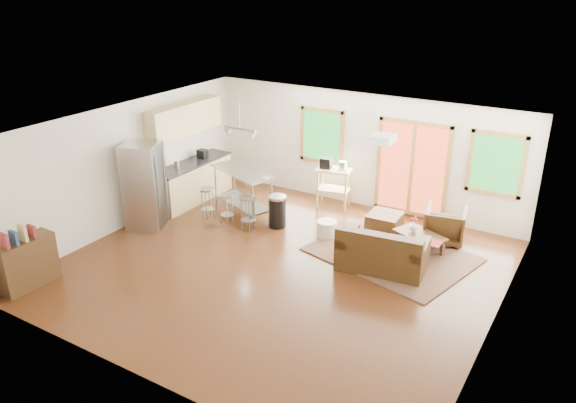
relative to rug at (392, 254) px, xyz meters
The scene contains 29 objects.
floor 2.19m from the rug, 136.38° to the right, with size 7.50×7.00×0.02m, color #391C0C.
ceiling 3.40m from the rug, 136.38° to the right, with size 7.50×7.00×0.02m, color white.
back_wall 2.86m from the rug, 128.46° to the left, with size 7.50×0.02×2.60m, color silver.
left_wall 5.70m from the rug, 164.21° to the right, with size 0.02×7.00×2.60m, color silver.
right_wall 2.94m from the rug, 34.83° to the right, with size 0.02×7.00×2.60m, color silver.
front_wall 5.42m from the rug, 107.53° to the right, with size 7.50×0.02×2.60m, color silver.
window_left 3.56m from the rug, 143.02° to the left, with size 1.10×0.05×1.30m.
french_doors 2.26m from the rug, 101.23° to the left, with size 1.60×0.05×2.10m.
window_right 2.78m from the rug, 56.01° to the left, with size 1.10×0.05×1.30m.
rug is the anchor object (origin of this frame).
loveseat 0.69m from the rug, 86.93° to the right, with size 1.65×1.06×0.83m.
coffee_table 0.64m from the rug, 46.29° to the left, with size 1.09×0.90×0.38m.
armchair 1.34m from the rug, 58.98° to the left, with size 0.76×0.72×0.79m, color black.
ottoman 0.99m from the rug, 121.03° to the left, with size 0.65×0.65×0.43m, color black.
pouf 1.44m from the rug, behind, with size 0.41×0.41×0.36m, color beige.
vase 0.71m from the rug, 62.53° to the left, with size 0.22×0.22×0.28m.
book 0.86m from the rug, ahead, with size 0.22×0.03×0.30m, color maroon.
cabinets 5.16m from the rug, behind, with size 0.64×2.24×2.30m.
refrigerator 5.21m from the rug, 163.81° to the right, with size 0.95×0.93×1.82m.
island 3.64m from the rug, behind, with size 1.74×1.17×1.02m.
cup 3.04m from the rug, behind, with size 0.13×0.10×0.13m, color white.
bar_stool_a 4.15m from the rug, behind, with size 0.43×0.43×0.69m.
bar_stool_b 3.63m from the rug, behind, with size 0.36×0.36×0.67m.
bar_stool_c 3.09m from the rug, behind, with size 0.36×0.36×0.74m.
trash_can 2.59m from the rug, behind, with size 0.47×0.47×0.70m.
kitchen_cart 2.69m from the rug, 143.31° to the left, with size 0.84×0.64×1.16m.
bookshelf 6.55m from the rug, 139.05° to the right, with size 0.41×0.99×1.16m.
ceiling_flush 2.68m from the rug, 89.16° to the right, with size 0.35×0.35×0.12m, color white.
pendant_light 3.96m from the rug, behind, with size 0.80×0.18×0.79m.
Camera 1 is at (4.82, -7.67, 5.07)m, focal length 35.00 mm.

